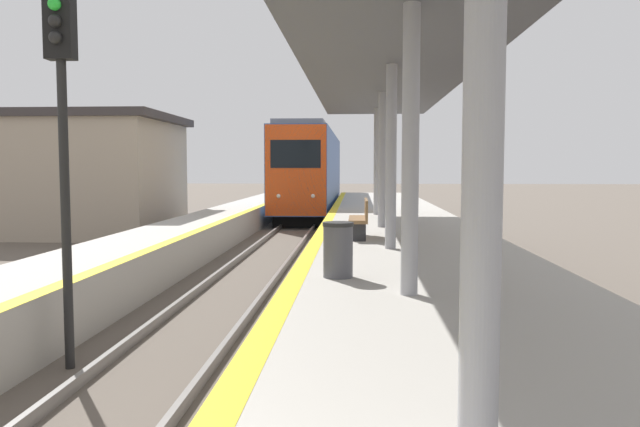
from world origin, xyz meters
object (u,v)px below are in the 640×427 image
at_px(train, 312,172).
at_px(trash_bin, 338,250).
at_px(bench, 361,217).
at_px(signal_near, 62,107).

xyz_separation_m(train, trash_bin, (2.29, -25.62, -1.01)).
relative_size(train, bench, 11.01).
relative_size(trash_bin, bench, 0.50).
height_order(train, signal_near, signal_near).
height_order(trash_bin, bench, bench).
bearing_deg(train, signal_near, -92.41).
bearing_deg(train, bench, -82.51).
bearing_deg(bench, train, 97.49).
distance_m(trash_bin, bench, 5.37).
distance_m(train, trash_bin, 25.74).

